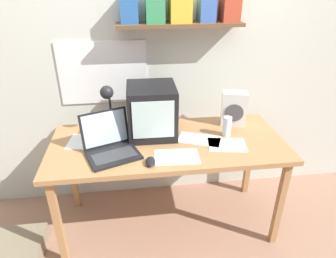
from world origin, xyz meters
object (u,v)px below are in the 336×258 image
(juice_glass, at_px, (227,127))
(computer_mouse, at_px, (150,162))
(desk_lamp, at_px, (108,101))
(floor_cushion, at_px, (5,258))
(laptop, at_px, (110,143))
(loose_paper_near_laptop, at_px, (227,145))
(crt_monitor, at_px, (152,111))
(open_notebook, at_px, (177,157))
(loose_paper_near_monitor, at_px, (87,142))
(corner_desk, at_px, (168,149))
(space_heater, at_px, (234,109))
(printed_handout, at_px, (199,139))

(juice_glass, xyz_separation_m, computer_mouse, (-0.58, -0.30, -0.05))
(desk_lamp, bearing_deg, juice_glass, 1.43)
(floor_cushion, bearing_deg, laptop, 12.80)
(loose_paper_near_laptop, bearing_deg, crt_monitor, 154.42)
(laptop, distance_m, open_notebook, 0.45)
(laptop, relative_size, desk_lamp, 1.08)
(loose_paper_near_monitor, bearing_deg, desk_lamp, 34.41)
(floor_cushion, bearing_deg, corner_desk, 12.58)
(crt_monitor, relative_size, computer_mouse, 3.35)
(crt_monitor, distance_m, desk_lamp, 0.31)
(corner_desk, bearing_deg, open_notebook, -81.52)
(floor_cushion, bearing_deg, desk_lamp, 29.99)
(crt_monitor, height_order, computer_mouse, crt_monitor)
(corner_desk, distance_m, loose_paper_near_laptop, 0.42)
(computer_mouse, distance_m, open_notebook, 0.18)
(juice_glass, height_order, floor_cushion, juice_glass)
(floor_cushion, bearing_deg, juice_glass, 10.59)
(crt_monitor, distance_m, space_heater, 0.64)
(loose_paper_near_monitor, xyz_separation_m, floor_cushion, (-0.60, -0.33, -0.69))
(corner_desk, distance_m, loose_paper_near_monitor, 0.58)
(corner_desk, bearing_deg, desk_lamp, 155.52)
(loose_paper_near_monitor, bearing_deg, space_heater, 7.42)
(space_heater, height_order, floor_cushion, space_heater)
(laptop, height_order, loose_paper_near_laptop, laptop)
(crt_monitor, distance_m, laptop, 0.39)
(juice_glass, bearing_deg, computer_mouse, -152.72)
(loose_paper_near_laptop, xyz_separation_m, printed_handout, (-0.17, 0.10, 0.00))
(crt_monitor, height_order, desk_lamp, desk_lamp)
(space_heater, bearing_deg, floor_cushion, -150.06)
(loose_paper_near_monitor, bearing_deg, computer_mouse, -37.73)
(floor_cushion, bearing_deg, loose_paper_near_monitor, 28.70)
(laptop, height_order, printed_handout, laptop)
(desk_lamp, bearing_deg, crt_monitor, 2.80)
(laptop, height_order, space_heater, space_heater)
(corner_desk, relative_size, space_heater, 6.26)
(loose_paper_near_laptop, bearing_deg, computer_mouse, -163.61)
(crt_monitor, relative_size, printed_handout, 1.09)
(desk_lamp, height_order, printed_handout, desk_lamp)
(crt_monitor, height_order, open_notebook, crt_monitor)
(crt_monitor, relative_size, space_heater, 1.39)
(juice_glass, relative_size, space_heater, 0.55)
(computer_mouse, height_order, printed_handout, computer_mouse)
(laptop, relative_size, juice_glass, 2.77)
(crt_monitor, distance_m, loose_paper_near_monitor, 0.51)
(computer_mouse, distance_m, printed_handout, 0.45)
(corner_desk, bearing_deg, loose_paper_near_laptop, -14.08)
(juice_glass, distance_m, space_heater, 0.21)
(loose_paper_near_monitor, bearing_deg, laptop, -41.97)
(corner_desk, distance_m, desk_lamp, 0.54)
(juice_glass, distance_m, loose_paper_near_laptop, 0.16)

